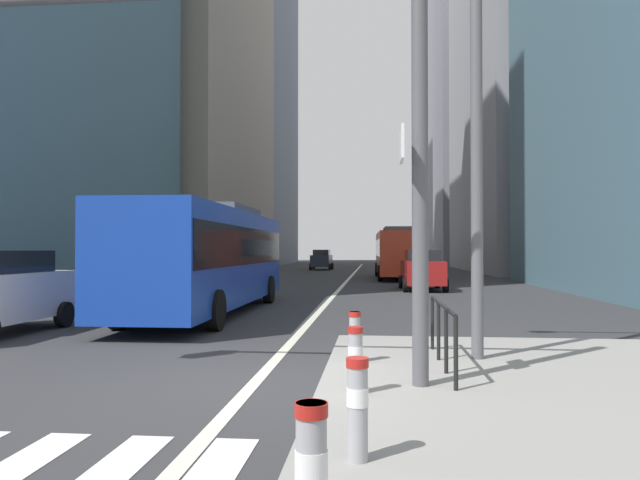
% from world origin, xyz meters
% --- Properties ---
extents(ground_plane, '(160.00, 160.00, 0.00)m').
position_xyz_m(ground_plane, '(0.00, 20.00, 0.00)').
color(ground_plane, '#303033').
extents(lane_centre_line, '(0.20, 80.00, 0.01)m').
position_xyz_m(lane_centre_line, '(0.00, 30.00, 0.01)').
color(lane_centre_line, beige).
rests_on(lane_centre_line, ground).
extents(office_tower_left_mid, '(13.04, 25.37, 42.66)m').
position_xyz_m(office_tower_left_mid, '(-16.00, 42.63, 21.33)').
color(office_tower_left_mid, gray).
rests_on(office_tower_left_mid, ground).
extents(office_tower_left_far, '(11.49, 23.32, 52.72)m').
position_xyz_m(office_tower_left_far, '(-16.00, 70.05, 26.36)').
color(office_tower_left_far, slate).
rests_on(office_tower_left_far, ground).
extents(office_tower_right_mid, '(13.53, 25.98, 36.15)m').
position_xyz_m(office_tower_right_mid, '(17.00, 46.39, 18.08)').
color(office_tower_right_mid, '#9E9EA3').
rests_on(office_tower_right_mid, ground).
extents(office_tower_right_far, '(13.75, 23.66, 51.81)m').
position_xyz_m(office_tower_right_far, '(17.00, 76.65, 25.90)').
color(office_tower_right_far, gray).
rests_on(office_tower_right_far, ground).
extents(city_bus_blue_oncoming, '(2.75, 11.42, 3.40)m').
position_xyz_m(city_bus_blue_oncoming, '(-3.30, 9.08, 1.84)').
color(city_bus_blue_oncoming, '#14389E').
rests_on(city_bus_blue_oncoming, ground).
extents(city_bus_red_receding, '(2.87, 10.56, 3.40)m').
position_xyz_m(city_bus_red_receding, '(3.18, 31.23, 1.83)').
color(city_bus_red_receding, red).
rests_on(city_bus_red_receding, ground).
extents(car_oncoming_mid, '(2.08, 4.09, 1.94)m').
position_xyz_m(car_oncoming_mid, '(-3.42, 47.73, 0.99)').
color(car_oncoming_mid, '#232838').
rests_on(car_oncoming_mid, ground).
extents(car_receding_near, '(2.14, 4.21, 1.94)m').
position_xyz_m(car_receding_near, '(4.02, 20.10, 0.99)').
color(car_receding_near, maroon).
rests_on(car_receding_near, ground).
extents(car_receding_far, '(2.09, 4.10, 1.94)m').
position_xyz_m(car_receding_far, '(3.39, 59.80, 0.99)').
color(car_receding_far, gold).
rests_on(car_receding_far, ground).
extents(traffic_signal_gantry, '(6.96, 0.65, 6.00)m').
position_xyz_m(traffic_signal_gantry, '(0.01, -0.46, 4.15)').
color(traffic_signal_gantry, '#515156').
rests_on(traffic_signal_gantry, median_island).
extents(street_lamp_post, '(5.50, 0.32, 8.00)m').
position_xyz_m(street_lamp_post, '(3.46, 1.58, 5.28)').
color(street_lamp_post, '#56565B').
rests_on(street_lamp_post, median_island).
extents(bollard_front, '(0.20, 0.20, 0.94)m').
position_xyz_m(bollard_front, '(1.40, -5.00, 0.67)').
color(bollard_front, '#99999E').
rests_on(bollard_front, median_island).
extents(bollard_left, '(0.20, 0.20, 0.88)m').
position_xyz_m(bollard_left, '(1.61, -3.30, 0.64)').
color(bollard_left, '#99999E').
rests_on(bollard_left, median_island).
extents(bollard_right, '(0.20, 0.20, 0.84)m').
position_xyz_m(bollard_right, '(1.52, -0.97, 0.62)').
color(bollard_right, '#99999E').
rests_on(bollard_right, median_island).
extents(bollard_back, '(0.20, 0.20, 0.81)m').
position_xyz_m(bollard_back, '(1.43, 1.08, 0.60)').
color(bollard_back, '#99999E').
rests_on(bollard_back, median_island).
extents(pedestrian_railing, '(0.06, 3.17, 0.98)m').
position_xyz_m(pedestrian_railing, '(2.80, 0.87, 0.84)').
color(pedestrian_railing, black).
rests_on(pedestrian_railing, median_island).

